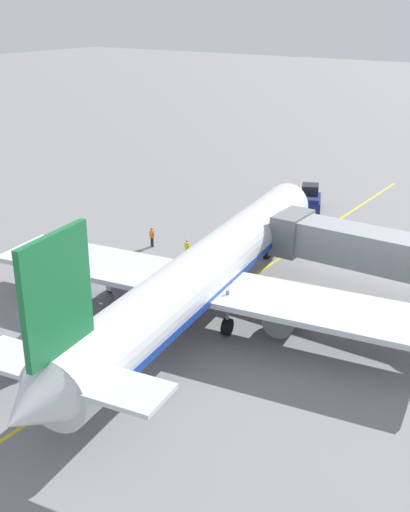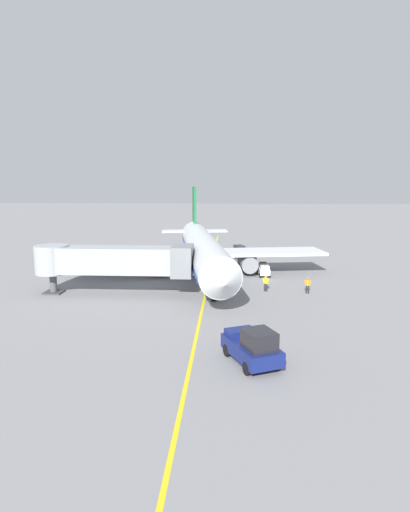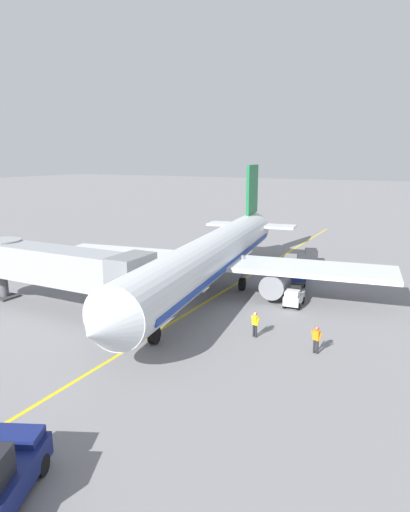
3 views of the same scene
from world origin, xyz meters
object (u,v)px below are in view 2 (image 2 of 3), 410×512
pushback_tractor (252,347)px  ground_crew_loader (308,284)px  baggage_cart_second_in_train (244,256)px  baggage_cart_tail_end (239,249)px  baggage_tug_lead (264,270)px  baggage_cart_front (249,259)px  jet_bridge (114,260)px  parked_airliner (203,249)px  baggage_cart_third_in_train (241,253)px  ground_crew_wing_walker (266,282)px

pushback_tractor → ground_crew_loader: pushback_tractor is taller
baggage_cart_second_in_train → baggage_cart_tail_end: bearing=-85.6°
baggage_tug_lead → baggage_cart_front: bearing=-76.7°
jet_bridge → ground_crew_loader: bearing=-176.4°
baggage_cart_second_in_train → baggage_cart_tail_end: 6.26m
parked_airliner → jet_bridge: bearing=48.0°
pushback_tractor → baggage_cart_front: (-1.34, -31.10, -0.15)m
baggage_cart_front → baggage_cart_second_in_train: bearing=-76.0°
baggage_cart_front → baggage_cart_second_in_train: (0.63, -2.54, 0.00)m
baggage_cart_front → baggage_cart_third_in_train: bearing=-79.5°
baggage_tug_lead → baggage_cart_tail_end: size_ratio=0.87×
baggage_tug_lead → baggage_cart_third_in_train: 11.63m
ground_crew_wing_walker → ground_crew_loader: bearing=171.3°
parked_airliner → baggage_cart_front: size_ratio=12.59×
jet_bridge → ground_crew_wing_walker: bearing=-173.0°
pushback_tractor → ground_crew_loader: 18.31m
jet_bridge → baggage_cart_third_in_train: bearing=-122.9°
baggage_cart_front → ground_crew_wing_walker: 13.39m
ground_crew_wing_walker → baggage_cart_third_in_train: bearing=-83.8°
parked_airliner → ground_crew_wing_walker: bearing=133.2°
pushback_tractor → baggage_cart_tail_end: size_ratio=1.66×
pushback_tractor → baggage_tug_lead: bearing=-96.4°
baggage_tug_lead → ground_crew_wing_walker: size_ratio=1.53×
baggage_cart_tail_end → baggage_cart_front: bearing=97.2°
baggage_cart_second_in_train → ground_crew_wing_walker: bearing=96.0°
baggage_cart_tail_end → jet_bridge: bearing=61.3°
pushback_tractor → ground_crew_loader: size_ratio=2.91×
pushback_tractor → parked_airliner: bearing=-79.7°
jet_bridge → baggage_cart_tail_end: size_ratio=5.36×
parked_airliner → ground_crew_loader: (-11.11, 8.04, -2.23)m
jet_bridge → baggage_cart_third_in_train: 24.55m
baggage_cart_third_in_train → ground_crew_loader: ground_crew_loader is taller
pushback_tractor → baggage_tug_lead: size_ratio=1.90×
baggage_tug_lead → baggage_cart_second_in_train: (2.08, -8.65, 0.24)m
baggage_tug_lead → baggage_cart_tail_end: 15.12m
jet_bridge → baggage_cart_third_in_train: size_ratio=5.36×
pushback_tractor → baggage_cart_second_in_train: (-0.71, -33.64, -0.15)m
parked_airliner → pushback_tractor: 25.64m
ground_crew_wing_walker → ground_crew_loader: (-4.16, 0.64, 0.00)m
baggage_tug_lead → ground_crew_loader: 8.73m
parked_airliner → pushback_tractor: size_ratio=7.59×
parked_airliner → baggage_cart_tail_end: size_ratio=12.59×
baggage_cart_second_in_train → ground_crew_wing_walker: size_ratio=1.75×
jet_bridge → baggage_cart_second_in_train: 22.54m
baggage_cart_front → baggage_tug_lead: bearing=103.3°
baggage_cart_second_in_train → pushback_tractor: bearing=88.8°
baggage_cart_front → pushback_tractor: bearing=87.5°
baggage_cart_front → baggage_cart_third_in_train: (0.98, -5.26, 0.00)m
parked_airliner → baggage_tug_lead: size_ratio=14.43×
baggage_tug_lead → baggage_cart_third_in_train: baggage_tug_lead is taller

